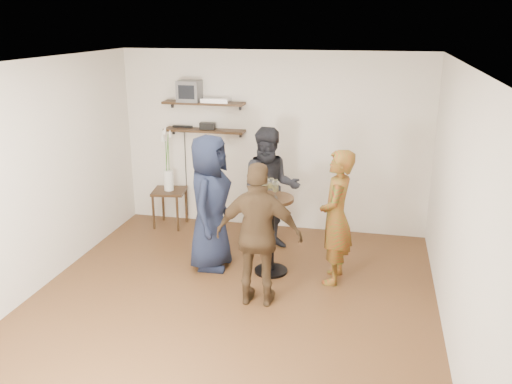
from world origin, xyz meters
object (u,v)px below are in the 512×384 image
Objects in this scene: crt_monitor at (190,91)px; person_dark at (270,189)px; side_table at (169,196)px; drinks_table at (271,225)px; radio at (207,126)px; dvd_deck at (216,100)px; person_plaid at (336,217)px; person_navy at (210,202)px; person_brown at (259,235)px.

crt_monitor reaches higher than person_dark.
crt_monitor is at bearing 35.92° from side_table.
crt_monitor is 0.33× the size of drinks_table.
drinks_table is at bearing -49.27° from radio.
person_dark is at bearing -36.29° from dvd_deck.
person_plaid is 1.55m from person_navy.
side_table is 1.63m from person_navy.
person_plaid is 0.96× the size of person_dark.
person_plaid reaches higher than drinks_table.
side_table is (-0.56, -0.22, -1.04)m from radio.
crt_monitor is 1.59m from side_table.
radio is at bearing -122.69° from person_plaid.
person_navy is at bearing 179.42° from drinks_table.
person_brown is (0.18, -1.54, -0.04)m from person_dark.
crt_monitor is 0.57× the size of side_table.
person_plaid is 1.01× the size of person_brown.
person_brown is at bearing -42.51° from person_plaid.
radio is 2.10m from drinks_table.
person_dark is at bearing -126.79° from person_plaid.
crt_monitor is at bearing -56.93° from person_brown.
crt_monitor is 0.19× the size of person_dark.
radio is 1.65m from person_navy.
person_brown is (1.12, -2.22, -1.10)m from dvd_deck.
person_plaid reaches higher than radio.
drinks_table is (1.49, -1.44, -1.39)m from crt_monitor.
person_dark is (1.63, -0.46, 0.36)m from side_table.
person_dark reaches higher than person_plaid.
side_table is at bearing -144.08° from crt_monitor.
drinks_table is 0.80m from person_brown.
radio is at bearing 134.90° from person_dark.
person_navy reaches higher than person_plaid.
side_table is at bearing -162.43° from dvd_deck.
person_navy is (-1.55, 0.06, 0.05)m from person_plaid.
person_navy is at bearing -77.26° from dvd_deck.
radio is at bearing 130.73° from drinks_table.
person_brown is at bearing -47.77° from side_table.
crt_monitor is 0.41m from dvd_deck.
crt_monitor reaches higher than person_brown.
dvd_deck is 0.25× the size of person_plaid.
person_brown is (1.26, -2.22, -0.72)m from radio.
crt_monitor is 2.98m from person_plaid.
crt_monitor is 1.45× the size of radio.
dvd_deck reaches higher than drinks_table.
radio is 1.45m from person_dark.
crt_monitor is at bearing 135.99° from drinks_table.
crt_monitor reaches higher than person_navy.
dvd_deck is at bearing -124.70° from person_plaid.
person_brown is (0.79, -0.79, -0.05)m from person_navy.
dvd_deck is at bearing 0.00° from radio.
dvd_deck is 0.24× the size of person_navy.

